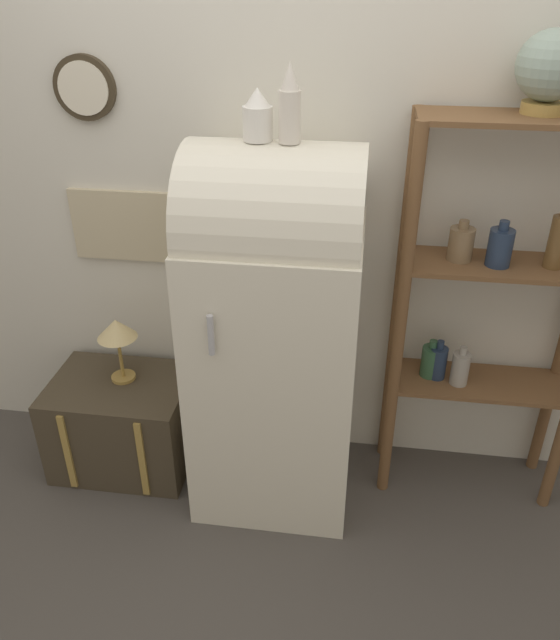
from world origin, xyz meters
The scene contains 9 objects.
ground_plane centered at (0.00, 0.00, 0.00)m, with size 12.00×12.00×0.00m, color #4C4742.
wall_back centered at (0.00, 0.57, 1.35)m, with size 7.00×0.09×2.70m.
refrigerator centered at (0.00, 0.24, 0.83)m, with size 0.66×0.65×1.58m.
suitcase_trunk centered at (-0.74, 0.28, 0.23)m, with size 0.63×0.47×0.45m.
shelf_unit centered at (0.84, 0.38, 0.95)m, with size 0.77×0.29×1.66m.
globe centered at (0.91, 0.42, 1.81)m, with size 0.23×0.23×0.27m.
vase_left centered at (-0.06, 0.25, 1.66)m, with size 0.10×0.10×0.18m.
vase_center centered at (0.05, 0.23, 1.70)m, with size 0.08×0.08×0.26m.
desk_lamp centered at (-0.72, 0.32, 0.70)m, with size 0.18×0.18×0.31m.
Camera 1 is at (0.32, -1.91, 2.12)m, focal length 35.00 mm.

